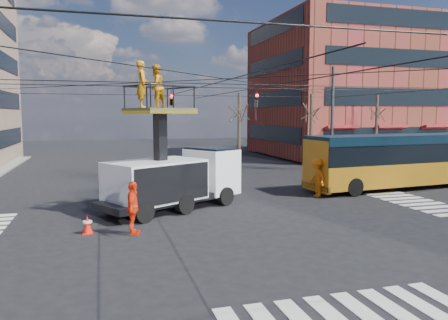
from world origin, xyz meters
TOP-DOWN VIEW (x-y plane):
  - ground at (0.00, 0.00)m, footprint 120.00×120.00m
  - sidewalk_ne at (21.00, 21.00)m, footprint 18.00×18.00m
  - crosswalks at (0.00, 0.00)m, footprint 22.40×22.40m
  - building_ne at (21.98, 23.98)m, footprint 20.06×16.06m
  - overhead_network at (-0.07, 0.40)m, footprint 24.24×24.24m
  - tree_a at (5.00, 13.50)m, footprint 2.00×2.00m
  - tree_b at (11.00, 13.50)m, footprint 2.00×2.00m
  - tree_c at (17.00, 13.50)m, footprint 2.00×2.00m
  - utility_truck at (-1.89, 1.96)m, footprint 7.21×5.50m
  - city_bus at (11.90, 4.00)m, footprint 11.90×3.74m
  - traffic_cone at (-5.70, -1.39)m, footprint 0.36×0.36m
  - worker_ground at (-4.08, -1.97)m, footprint 0.68×1.22m
  - flagger at (5.96, 2.87)m, footprint 0.78×1.34m

SIDE VIEW (x-z plane):
  - ground at x=0.00m, z-range 0.00..0.00m
  - crosswalks at x=0.00m, z-range 0.00..0.02m
  - sidewalk_ne at x=21.00m, z-range 0.00..0.12m
  - traffic_cone at x=-5.70m, z-range 0.00..0.69m
  - worker_ground at x=-4.08m, z-range 0.00..1.97m
  - flagger at x=5.96m, z-range 0.00..2.05m
  - city_bus at x=11.90m, z-range 0.12..3.32m
  - utility_truck at x=-1.89m, z-range -1.18..5.45m
  - overhead_network at x=-0.07m, z-range 0.29..8.29m
  - tree_a at x=5.00m, z-range 1.63..7.63m
  - tree_b at x=11.00m, z-range 1.63..7.63m
  - tree_c at x=17.00m, z-range 1.63..7.63m
  - building_ne at x=21.98m, z-range 0.00..14.00m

